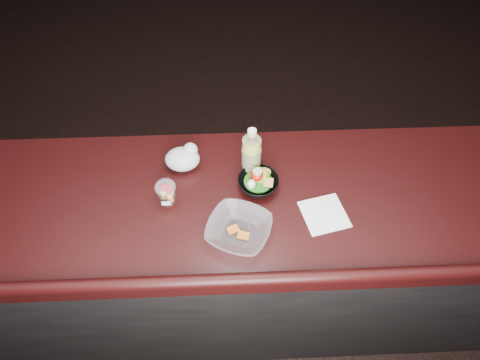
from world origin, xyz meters
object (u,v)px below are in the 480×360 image
Objects in this scene: green_apple at (261,176)px; snack_bowl at (258,182)px; lemonade_bottle at (251,155)px; fruit_cup at (166,192)px; takeout_bowl at (239,230)px.

green_apple is 0.50× the size of snack_bowl.
green_apple is at bearing -60.69° from lemonade_bottle.
green_apple is at bearing 12.26° from fruit_cup.
takeout_bowl is at bearing -30.63° from fruit_cup.
takeout_bowl is (0.27, -0.16, -0.03)m from fruit_cup.
takeout_bowl is (-0.06, -0.30, -0.07)m from lemonade_bottle.
lemonade_bottle reaches higher than snack_bowl.
fruit_cup is 0.69× the size of snack_bowl.
fruit_cup is 0.37m from green_apple.
lemonade_bottle is 2.06× the size of fruit_cup.
lemonade_bottle is 0.77× the size of takeout_bowl.
lemonade_bottle is 0.09m from green_apple.
fruit_cup is 0.31m from takeout_bowl.
fruit_cup is 1.39× the size of green_apple.
snack_bowl is (0.35, 0.05, -0.03)m from fruit_cup.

